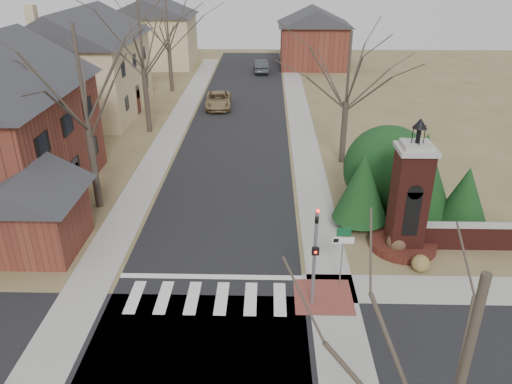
{
  "coord_description": "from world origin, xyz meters",
  "views": [
    {
      "loc": [
        2.42,
        -15.79,
        12.85
      ],
      "look_at": [
        1.89,
        6.0,
        2.4
      ],
      "focal_mm": 35.0,
      "sensor_mm": 36.0,
      "label": 1
    }
  ],
  "objects_px": {
    "brick_gate_monument": "(408,207)",
    "pickup_truck": "(218,100)",
    "sign_post": "(343,244)",
    "traffic_signal_pole": "(315,249)",
    "distant_car": "(261,66)"
  },
  "relations": [
    {
      "from": "sign_post",
      "to": "pickup_truck",
      "type": "distance_m",
      "value": 28.07
    },
    {
      "from": "brick_gate_monument",
      "to": "traffic_signal_pole",
      "type": "bearing_deg",
      "value": -136.76
    },
    {
      "from": "brick_gate_monument",
      "to": "pickup_truck",
      "type": "relative_size",
      "value": 1.3
    },
    {
      "from": "traffic_signal_pole",
      "to": "brick_gate_monument",
      "type": "relative_size",
      "value": 0.69
    },
    {
      "from": "brick_gate_monument",
      "to": "distant_car",
      "type": "distance_m",
      "value": 39.89
    },
    {
      "from": "traffic_signal_pole",
      "to": "brick_gate_monument",
      "type": "distance_m",
      "value": 6.47
    },
    {
      "from": "pickup_truck",
      "to": "distant_car",
      "type": "relative_size",
      "value": 1.09
    },
    {
      "from": "pickup_truck",
      "to": "distant_car",
      "type": "height_order",
      "value": "distant_car"
    },
    {
      "from": "sign_post",
      "to": "brick_gate_monument",
      "type": "xyz_separation_m",
      "value": [
        3.41,
        3.01,
        0.22
      ]
    },
    {
      "from": "sign_post",
      "to": "distant_car",
      "type": "distance_m",
      "value": 42.39
    },
    {
      "from": "pickup_truck",
      "to": "distant_car",
      "type": "bearing_deg",
      "value": 72.77
    },
    {
      "from": "traffic_signal_pole",
      "to": "distant_car",
      "type": "height_order",
      "value": "traffic_signal_pole"
    },
    {
      "from": "pickup_truck",
      "to": "sign_post",
      "type": "bearing_deg",
      "value": -77.57
    },
    {
      "from": "sign_post",
      "to": "brick_gate_monument",
      "type": "distance_m",
      "value": 4.55
    },
    {
      "from": "brick_gate_monument",
      "to": "pickup_truck",
      "type": "xyz_separation_m",
      "value": [
        -11.11,
        23.96,
        -1.48
      ]
    }
  ]
}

